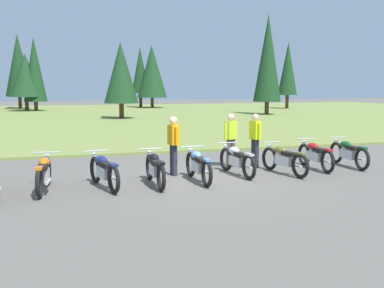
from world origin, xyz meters
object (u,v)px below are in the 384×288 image
Objects in this scene: motorcycle_navy at (104,171)px; rider_in_hivis_vest at (231,137)px; motorcycle_black at (155,168)px; motorcycle_olive at (284,159)px; motorcycle_orange at (44,173)px; motorcycle_sky_blue at (198,165)px; motorcycle_red at (315,155)px; rider_with_back_turned at (173,142)px; motorcycle_silver at (237,160)px; motorcycle_british_green at (348,153)px; rider_near_row_end at (255,137)px.

motorcycle_navy is 1.24× the size of rider_in_hivis_vest.
motorcycle_black is 3.88m from motorcycle_olive.
rider_in_hivis_vest is at bearing 18.02° from motorcycle_orange.
motorcycle_sky_blue and motorcycle_red have the same top height.
motorcycle_navy is (1.41, -0.07, 0.00)m from motorcycle_orange.
rider_with_back_turned is at bearing 167.02° from motorcycle_olive.
motorcycle_navy is 0.98× the size of motorcycle_red.
motorcycle_navy is 3.83m from motorcycle_silver.
rider_with_back_turned is (0.76, 1.10, 0.51)m from motorcycle_black.
motorcycle_sky_blue is at bearing -132.35° from rider_in_hivis_vest.
rider_with_back_turned is (-0.43, 0.98, 0.51)m from motorcycle_sky_blue.
rider_in_hivis_vest is (-3.58, 0.98, 0.51)m from motorcycle_british_green.
motorcycle_navy and motorcycle_silver have the same top height.
motorcycle_red is (5.14, 0.82, 0.00)m from motorcycle_black.
motorcycle_orange is 5.23m from motorcycle_silver.
motorcycle_sky_blue is 2.83m from rider_near_row_end.
rider_near_row_end reaches higher than motorcycle_orange.
motorcycle_sky_blue is 1.00× the size of motorcycle_red.
motorcycle_black is 1.26× the size of rider_in_hivis_vest.
rider_with_back_turned is at bearing 113.55° from motorcycle_sky_blue.
motorcycle_black and motorcycle_red have the same top height.
motorcycle_orange is 1.02× the size of motorcycle_navy.
rider_with_back_turned reaches higher than motorcycle_olive.
motorcycle_black is at bearing -124.70° from rider_with_back_turned.
motorcycle_olive is (6.56, 0.30, 0.00)m from motorcycle_orange.
rider_near_row_end is (6.22, 1.56, 0.51)m from motorcycle_orange.
motorcycle_silver is 1.00× the size of motorcycle_british_green.
motorcycle_silver is 1.38m from rider_in_hivis_vest.
motorcycle_black is (1.29, -0.03, 0.00)m from motorcycle_navy.
motorcycle_olive is (5.14, 0.36, 0.00)m from motorcycle_navy.
rider_near_row_end is 1.00× the size of rider_with_back_turned.
motorcycle_orange is 1.01× the size of motorcycle_olive.
rider_with_back_turned is at bearing -159.06° from rider_in_hivis_vest.
rider_in_hivis_vest is (0.30, 1.24, 0.51)m from motorcycle_silver.
motorcycle_orange is 1.00× the size of motorcycle_red.
motorcycle_navy is 0.98× the size of motorcycle_black.
motorcycle_silver is at bearing 14.28° from motorcycle_black.
motorcycle_black is at bearing -170.90° from motorcycle_red.
motorcycle_silver is at bearing -135.22° from rider_near_row_end.
motorcycle_olive is 2.57m from motorcycle_british_green.
motorcycle_sky_blue is 1.00× the size of motorcycle_british_green.
motorcycle_silver is at bearing 9.14° from motorcycle_navy.
rider_in_hivis_vest is at bearing 47.65° from motorcycle_sky_blue.
motorcycle_black and motorcycle_olive have the same top height.
motorcycle_olive and motorcycle_british_green have the same top height.
rider_near_row_end is (0.72, -0.23, 0.00)m from rider_in_hivis_vest.
motorcycle_black is 2.58m from motorcycle_silver.
motorcycle_sky_blue is at bearing -66.45° from rider_with_back_turned.
rider_near_row_end is at bearing 33.34° from motorcycle_sky_blue.
motorcycle_red is at bearing -176.35° from motorcycle_british_green.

